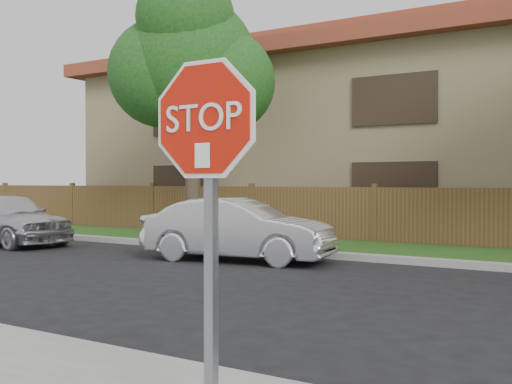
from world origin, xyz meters
The scene contains 4 objects.
tree_left centered at (-8.98, 9.57, 5.22)m, with size 4.80×3.90×7.78m.
stop_sign centered at (-0.42, -1.48, 1.83)m, with size 1.01×0.13×2.55m.
sedan_far_left centered at (-12.80, 6.21, 0.73)m, with size 1.73×4.30×1.47m, color silver.
sedan_left centered at (-5.46, 6.68, 0.70)m, with size 1.48×4.23×1.39m, color silver.
Camera 1 is at (1.71, -4.44, 1.78)m, focal length 42.00 mm.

